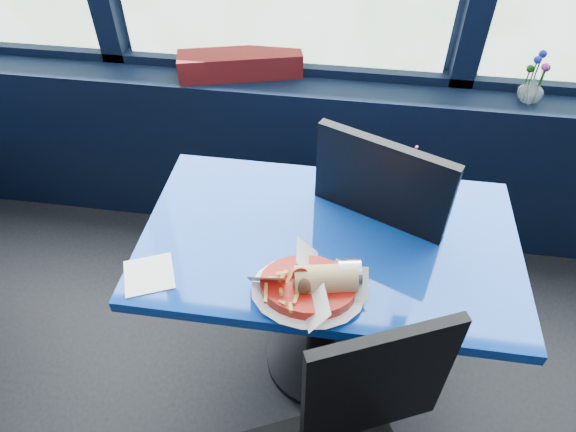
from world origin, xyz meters
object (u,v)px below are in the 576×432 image
object	(u,v)px
ketchup_bottle	(406,184)
soda_cup	(396,194)
chair_near_back	(357,220)
food_basket	(310,286)
near_table	(327,273)
planter_box	(240,64)
flower_vase	(532,87)

from	to	relation	value
ketchup_bottle	soda_cup	distance (m)	0.05
chair_near_back	food_basket	bearing A→B (deg)	98.36
near_table	planter_box	xyz separation A→B (m)	(-0.47, 0.88, 0.29)
food_basket	soda_cup	size ratio (longest dim) A/B	1.15
planter_box	ketchup_bottle	world-z (taller)	ketchup_bottle
ketchup_bottle	chair_near_back	bearing A→B (deg)	152.76
planter_box	flower_vase	world-z (taller)	flower_vase
ketchup_bottle	flower_vase	bearing A→B (deg)	52.55
food_basket	soda_cup	xyz separation A→B (m)	(0.24, 0.39, 0.03)
near_table	ketchup_bottle	xyz separation A→B (m)	(0.23, 0.17, 0.29)
food_basket	near_table	bearing A→B (deg)	94.82
near_table	flower_vase	world-z (taller)	flower_vase
near_table	chair_near_back	distance (m)	0.26
chair_near_back	flower_vase	size ratio (longest dim) A/B	4.85
near_table	ketchup_bottle	bearing A→B (deg)	36.67
near_table	flower_vase	size ratio (longest dim) A/B	5.55
near_table	soda_cup	bearing A→B (deg)	38.32
near_table	food_basket	world-z (taller)	food_basket
near_table	food_basket	size ratio (longest dim) A/B	3.61
planter_box	food_basket	xyz separation A→B (m)	(0.44, -1.12, -0.07)
chair_near_back	planter_box	size ratio (longest dim) A/B	1.95
near_table	soda_cup	distance (m)	0.36
flower_vase	soda_cup	world-z (taller)	soda_cup
chair_near_back	ketchup_bottle	bearing A→B (deg)	176.26
food_basket	ketchup_bottle	distance (m)	0.49
food_basket	ketchup_bottle	bearing A→B (deg)	70.55
planter_box	soda_cup	size ratio (longest dim) A/B	1.87
near_table	planter_box	size ratio (longest dim) A/B	2.23
near_table	food_basket	bearing A→B (deg)	-98.97
near_table	ketchup_bottle	distance (m)	0.40
food_basket	planter_box	bearing A→B (deg)	125.18
near_table	planter_box	bearing A→B (deg)	118.25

